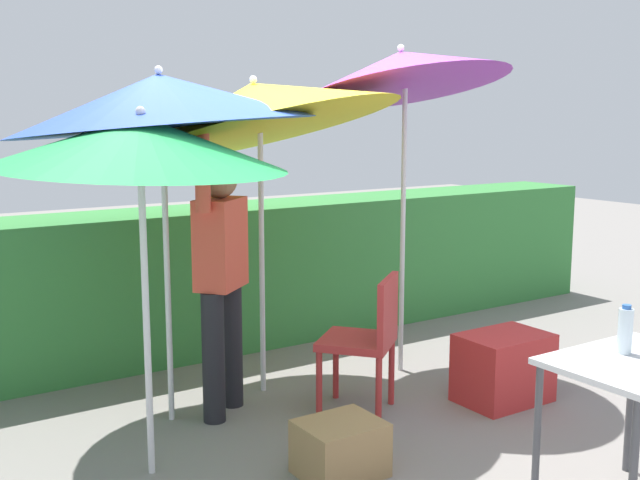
{
  "coord_description": "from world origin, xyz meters",
  "views": [
    {
      "loc": [
        -2.64,
        -3.73,
        1.88
      ],
      "look_at": [
        0.0,
        0.3,
        1.1
      ],
      "focal_mm": 43.16,
      "sensor_mm": 36.0,
      "label": 1
    }
  ],
  "objects": [
    {
      "name": "person_vendor",
      "position": [
        -0.59,
        0.52,
        0.93
      ],
      "size": [
        0.48,
        0.42,
        1.88
      ],
      "color": "black",
      "rests_on": "ground_plane"
    },
    {
      "name": "folding_table",
      "position": [
        0.5,
        -1.65,
        0.66
      ],
      "size": [
        0.8,
        0.6,
        0.75
      ],
      "color": "#4C4C51",
      "rests_on": "ground_plane"
    },
    {
      "name": "umbrella_navy",
      "position": [
        -0.92,
        0.6,
        1.96
      ],
      "size": [
        1.83,
        1.82,
        2.23
      ],
      "color": "silver",
      "rests_on": "ground_plane"
    },
    {
      "name": "hedge_row",
      "position": [
        0.0,
        1.87,
        0.58
      ],
      "size": [
        8.0,
        0.7,
        1.15
      ],
      "primitive_type": "cube",
      "color": "#38843D",
      "rests_on": "ground_plane"
    },
    {
      "name": "bottle_water",
      "position": [
        0.53,
        -1.55,
        0.87
      ],
      "size": [
        0.07,
        0.07,
        0.24
      ],
      "color": "silver",
      "rests_on": "folding_table"
    },
    {
      "name": "ground_plane",
      "position": [
        0.0,
        0.0,
        0.0
      ],
      "size": [
        24.0,
        24.0,
        0.0
      ],
      "primitive_type": "plane",
      "color": "gray"
    },
    {
      "name": "crate_cardboard",
      "position": [
        -0.45,
        -0.59,
        0.15
      ],
      "size": [
        0.43,
        0.35,
        0.29
      ],
      "primitive_type": "cube",
      "color": "#9E7A4C",
      "rests_on": "ground_plane"
    },
    {
      "name": "umbrella_yellow",
      "position": [
        -0.21,
        0.72,
        1.93
      ],
      "size": [
        1.92,
        1.87,
        2.41
      ],
      "color": "silver",
      "rests_on": "ground_plane"
    },
    {
      "name": "cooler_box",
      "position": [
        1.06,
        -0.3,
        0.23
      ],
      "size": [
        0.59,
        0.41,
        0.46
      ],
      "primitive_type": "cube",
      "color": "red",
      "rests_on": "ground_plane"
    },
    {
      "name": "umbrella_rainbow",
      "position": [
        -1.27,
        -0.01,
        1.75
      ],
      "size": [
        1.49,
        1.49,
        1.93
      ],
      "color": "silver",
      "rests_on": "ground_plane"
    },
    {
      "name": "chair_plastic",
      "position": [
        0.18,
        0.03,
        0.51
      ],
      "size": [
        0.62,
        0.62,
        0.89
      ],
      "color": "#B72D2D",
      "rests_on": "ground_plane"
    },
    {
      "name": "umbrella_orange",
      "position": [
        0.86,
        0.56,
        2.19
      ],
      "size": [
        1.5,
        1.5,
        2.5
      ],
      "color": "silver",
      "rests_on": "ground_plane"
    }
  ]
}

